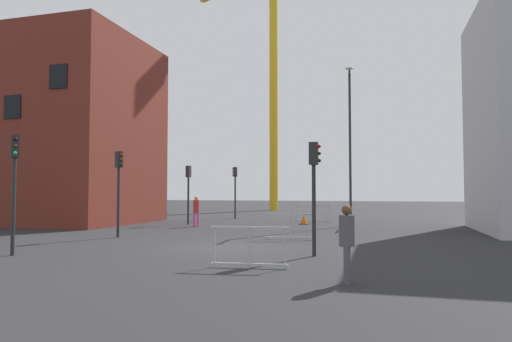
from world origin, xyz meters
TOP-DOWN VIEW (x-y plane):
  - ground at (0.00, 0.00)m, footprint 160.00×160.00m
  - brick_building at (-14.06, 9.09)m, footprint 9.78×8.93m
  - construction_crane at (-6.08, 31.61)m, footprint 17.11×9.92m
  - streetlamp_tall at (3.65, 10.91)m, footprint 0.44×1.75m
  - traffic_light_verge at (-4.90, 15.83)m, footprint 0.39×0.29m
  - traffic_light_crosswalk at (-5.71, -3.89)m, footprint 0.37×0.37m
  - traffic_light_corner at (-5.92, 9.87)m, footprint 0.28×0.38m
  - traffic_light_median at (3.36, -1.53)m, footprint 0.38×0.25m
  - traffic_light_island at (-5.64, 1.86)m, footprint 0.39×0.34m
  - pedestrian_walking at (4.65, -5.53)m, footprint 0.34×0.34m
  - pedestrian_waiting at (-4.78, 8.41)m, footprint 0.34×0.34m
  - safety_barrier_left_run at (2.06, -4.17)m, footprint 2.04×0.31m
  - safety_barrier_front at (1.00, 13.90)m, footprint 2.28×0.26m
  - safety_barrier_mid_span at (3.73, 8.42)m, footprint 0.13×2.04m
  - safety_barrier_right_run at (1.76, 2.90)m, footprint 2.18×0.33m
  - traffic_cone_orange at (0.81, 11.86)m, footprint 0.57×0.57m

SIDE VIEW (x-z plane):
  - ground at x=0.00m, z-range 0.00..0.00m
  - traffic_cone_orange at x=0.81m, z-range -0.02..0.55m
  - safety_barrier_mid_span at x=3.73m, z-range 0.02..1.10m
  - safety_barrier_left_run at x=2.06m, z-range 0.02..1.10m
  - safety_barrier_right_run at x=1.76m, z-range 0.02..1.10m
  - safety_barrier_front at x=1.00m, z-range 0.02..1.10m
  - pedestrian_walking at x=4.65m, z-range 0.14..1.84m
  - pedestrian_waiting at x=-4.78m, z-range 0.14..1.87m
  - traffic_light_median at x=3.36m, z-range 0.63..4.15m
  - traffic_light_corner at x=-5.92m, z-range 0.63..4.18m
  - traffic_light_island at x=-5.64m, z-range 0.66..4.39m
  - traffic_light_crosswalk at x=-5.71m, z-range 0.66..4.41m
  - traffic_light_verge at x=-4.90m, z-range 0.66..4.42m
  - streetlamp_tall at x=3.65m, z-range 0.68..9.54m
  - brick_building at x=-14.06m, z-range 0.00..11.58m
  - construction_crane at x=-6.08m, z-range 4.20..31.20m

